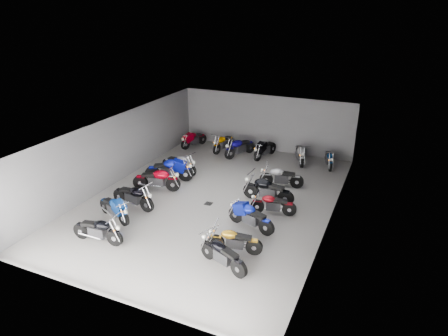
{
  "coord_description": "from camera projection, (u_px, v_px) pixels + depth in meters",
  "views": [
    {
      "loc": [
        6.77,
        -14.13,
        8.0
      ],
      "look_at": [
        -0.04,
        1.22,
        1.0
      ],
      "focal_mm": 32.0,
      "sensor_mm": 36.0,
      "label": 1
    }
  ],
  "objects": [
    {
      "name": "motorcycle_back_a",
      "position": [
        194.0,
        139.0,
        23.67
      ],
      "size": [
        0.77,
        1.9,
        0.86
      ],
      "rotation": [
        0.0,
        0.0,
        2.81
      ],
      "color": "black",
      "rests_on": "ground"
    },
    {
      "name": "wall_back",
      "position": [
        265.0,
        123.0,
        22.82
      ],
      "size": [
        10.0,
        0.1,
        3.2
      ],
      "primitive_type": "cube",
      "color": "slate",
      "rests_on": "ground"
    },
    {
      "name": "motorcycle_left_a",
      "position": [
        98.0,
        230.0,
        14.2
      ],
      "size": [
        2.04,
        0.43,
        0.9
      ],
      "rotation": [
        0.0,
        0.0,
        -1.5
      ],
      "color": "black",
      "rests_on": "ground"
    },
    {
      "name": "motorcycle_left_f",
      "position": [
        179.0,
        164.0,
        19.96
      ],
      "size": [
        2.1,
        0.54,
        0.93
      ],
      "rotation": [
        0.0,
        0.0,
        -1.74
      ],
      "color": "black",
      "rests_on": "ground"
    },
    {
      "name": "motorcycle_back_c",
      "position": [
        240.0,
        147.0,
        22.21
      ],
      "size": [
        1.06,
        2.06,
        0.97
      ],
      "rotation": [
        0.0,
        0.0,
        2.71
      ],
      "color": "black",
      "rests_on": "ground"
    },
    {
      "name": "motorcycle_right_d",
      "position": [
        273.0,
        204.0,
        16.11
      ],
      "size": [
        1.86,
        0.55,
        0.82
      ],
      "rotation": [
        0.0,
        0.0,
        1.79
      ],
      "color": "black",
      "rests_on": "ground"
    },
    {
      "name": "motorcycle_back_b",
      "position": [
        223.0,
        143.0,
        23.02
      ],
      "size": [
        0.5,
        2.05,
        0.9
      ],
      "rotation": [
        0.0,
        0.0,
        2.99
      ],
      "color": "black",
      "rests_on": "ground"
    },
    {
      "name": "wall_right",
      "position": [
        333.0,
        185.0,
        15.04
      ],
      "size": [
        0.1,
        14.0,
        3.2
      ],
      "primitive_type": "cube",
      "color": "slate",
      "rests_on": "ground"
    },
    {
      "name": "drain_grate",
      "position": [
        209.0,
        204.0,
        17.11
      ],
      "size": [
        0.32,
        0.32,
        0.01
      ],
      "primitive_type": "cube",
      "color": "black",
      "rests_on": "ground"
    },
    {
      "name": "motorcycle_left_d",
      "position": [
        157.0,
        179.0,
        18.14
      ],
      "size": [
        2.18,
        0.74,
        0.98
      ],
      "rotation": [
        0.0,
        0.0,
        -1.3
      ],
      "color": "black",
      "rests_on": "ground"
    },
    {
      "name": "motorcycle_left_c",
      "position": [
        133.0,
        196.0,
        16.6
      ],
      "size": [
        2.16,
        0.5,
        0.95
      ],
      "rotation": [
        0.0,
        0.0,
        -1.7
      ],
      "color": "black",
      "rests_on": "ground"
    },
    {
      "name": "ceiling",
      "position": [
        213.0,
        129.0,
        16.29
      ],
      "size": [
        10.0,
        14.0,
        0.04
      ],
      "primitive_type": "cube",
      "color": "black",
      "rests_on": "wall_back"
    },
    {
      "name": "motorcycle_right_e",
      "position": [
        268.0,
        190.0,
        17.08
      ],
      "size": [
        2.3,
        0.48,
        1.01
      ],
      "rotation": [
        0.0,
        0.0,
        1.52
      ],
      "color": "black",
      "rests_on": "ground"
    },
    {
      "name": "motorcycle_back_d",
      "position": [
        265.0,
        149.0,
        22.02
      ],
      "size": [
        0.66,
        2.06,
        0.92
      ],
      "rotation": [
        0.0,
        0.0,
        2.89
      ],
      "color": "black",
      "rests_on": "ground"
    },
    {
      "name": "motorcycle_left_e",
      "position": [
        169.0,
        170.0,
        19.12
      ],
      "size": [
        2.24,
        0.96,
        1.03
      ],
      "rotation": [
        0.0,
        0.0,
        -1.21
      ],
      "color": "black",
      "rests_on": "ground"
    },
    {
      "name": "motorcycle_back_f",
      "position": [
        329.0,
        159.0,
        20.79
      ],
      "size": [
        0.67,
        1.83,
        0.83
      ],
      "rotation": [
        0.0,
        0.0,
        3.44
      ],
      "color": "black",
      "rests_on": "ground"
    },
    {
      "name": "motorcycle_left_b",
      "position": [
        114.0,
        208.0,
        15.72
      ],
      "size": [
        1.92,
        0.86,
        0.89
      ],
      "rotation": [
        0.0,
        0.0,
        -1.95
      ],
      "color": "black",
      "rests_on": "ground"
    },
    {
      "name": "motorcycle_right_f",
      "position": [
        281.0,
        177.0,
        18.51
      ],
      "size": [
        2.02,
        0.62,
        0.9
      ],
      "rotation": [
        0.0,
        0.0,
        1.8
      ],
      "color": "black",
      "rests_on": "ground"
    },
    {
      "name": "motorcycle_right_a",
      "position": [
        222.0,
        254.0,
        12.85
      ],
      "size": [
        1.93,
        0.85,
        0.89
      ],
      "rotation": [
        0.0,
        0.0,
        1.2
      ],
      "color": "black",
      "rests_on": "ground"
    },
    {
      "name": "motorcycle_right_b",
      "position": [
        234.0,
        240.0,
        13.64
      ],
      "size": [
        1.9,
        0.54,
        0.84
      ],
      "rotation": [
        0.0,
        0.0,
        1.77
      ],
      "color": "black",
      "rests_on": "ground"
    },
    {
      "name": "motorcycle_back_e",
      "position": [
        300.0,
        154.0,
        21.31
      ],
      "size": [
        0.9,
        2.01,
        0.93
      ],
      "rotation": [
        0.0,
        0.0,
        3.52
      ],
      "color": "black",
      "rests_on": "ground"
    },
    {
      "name": "wall_left",
      "position": [
        117.0,
        149.0,
        18.79
      ],
      "size": [
        0.1,
        14.0,
        3.2
      ],
      "primitive_type": "cube",
      "color": "slate",
      "rests_on": "ground"
    },
    {
      "name": "ground",
      "position": [
        213.0,
        199.0,
        17.53
      ],
      "size": [
        14.0,
        14.0,
        0.0
      ],
      "primitive_type": "plane",
      "color": "gray",
      "rests_on": "ground"
    },
    {
      "name": "motorcycle_right_c",
      "position": [
        250.0,
        216.0,
        15.08
      ],
      "size": [
        2.04,
        0.73,
        0.92
      ],
      "rotation": [
        0.0,
        0.0,
        1.28
      ],
      "color": "black",
      "rests_on": "ground"
    }
  ]
}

